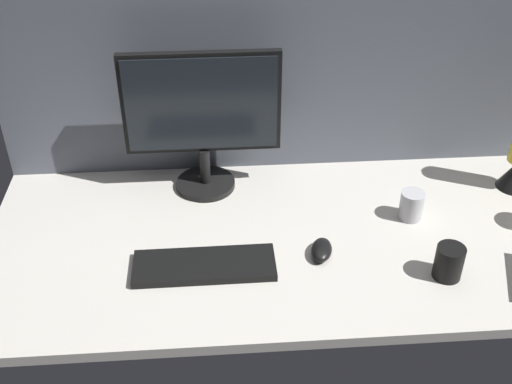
# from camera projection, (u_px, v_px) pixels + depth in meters

# --- Properties ---
(ground_plane) EXTENTS (1.80, 0.80, 0.03)m
(ground_plane) POSITION_uv_depth(u_px,v_px,m) (310.00, 235.00, 1.80)
(ground_plane) COLOR beige
(cubicle_wall_back) EXTENTS (1.80, 0.05, 0.78)m
(cubicle_wall_back) POSITION_uv_depth(u_px,v_px,m) (299.00, 48.00, 1.88)
(cubicle_wall_back) COLOR #565B66
(cubicle_wall_back) RESTS_ON ground_plane
(monitor) EXTENTS (0.46, 0.18, 0.44)m
(monitor) POSITION_uv_depth(u_px,v_px,m) (202.00, 115.00, 1.84)
(monitor) COLOR black
(monitor) RESTS_ON ground_plane
(keyboard) EXTENTS (0.37, 0.13, 0.02)m
(keyboard) POSITION_uv_depth(u_px,v_px,m) (204.00, 266.00, 1.66)
(keyboard) COLOR black
(keyboard) RESTS_ON ground_plane
(mouse) EXTENTS (0.08, 0.11, 0.03)m
(mouse) POSITION_uv_depth(u_px,v_px,m) (321.00, 250.00, 1.70)
(mouse) COLOR black
(mouse) RESTS_ON ground_plane
(mug_black_travel) EXTENTS (0.07, 0.07, 0.09)m
(mug_black_travel) POSITION_uv_depth(u_px,v_px,m) (449.00, 262.00, 1.62)
(mug_black_travel) COLOR black
(mug_black_travel) RESTS_ON ground_plane
(mug_steel) EXTENTS (0.07, 0.07, 0.09)m
(mug_steel) POSITION_uv_depth(u_px,v_px,m) (411.00, 205.00, 1.82)
(mug_steel) COLOR #B2B2B7
(mug_steel) RESTS_ON ground_plane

